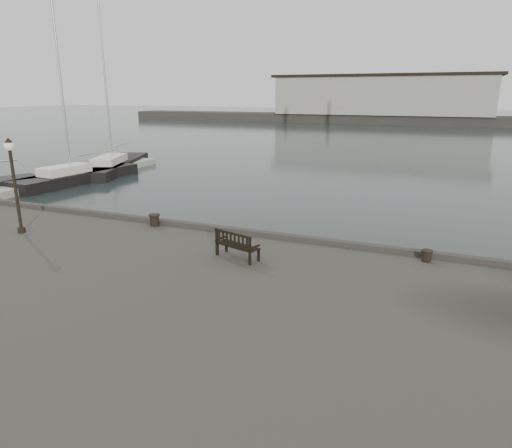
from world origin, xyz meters
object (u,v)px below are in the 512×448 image
(bench, at_px, (237,250))
(bollard_right, at_px, (427,256))
(lamp_post, at_px, (13,173))
(yacht_b, at_px, (115,167))
(bollard_left, at_px, (154,220))
(yacht_c, at_px, (77,179))

(bench, distance_m, bollard_right, 5.82)
(lamp_post, bearing_deg, yacht_b, 121.58)
(bollard_left, distance_m, yacht_c, 19.87)
(bollard_left, xyz_separation_m, lamp_post, (-4.03, -2.66, 2.00))
(yacht_c, bearing_deg, yacht_b, 106.31)
(lamp_post, distance_m, yacht_b, 24.45)
(bench, distance_m, bollard_left, 4.96)
(bench, distance_m, yacht_b, 29.20)
(yacht_b, height_order, yacht_c, yacht_b)
(bollard_left, bearing_deg, yacht_b, 132.92)
(bollard_left, relative_size, lamp_post, 0.13)
(bollard_left, bearing_deg, lamp_post, -146.57)
(bench, relative_size, yacht_b, 0.10)
(yacht_c, bearing_deg, bollard_left, -32.76)
(bollard_left, distance_m, yacht_b, 24.56)
(bench, distance_m, lamp_post, 8.77)
(lamp_post, height_order, yacht_b, yacht_b)
(bollard_right, bearing_deg, bollard_left, 179.47)
(bench, height_order, yacht_b, yacht_b)
(bollard_right, relative_size, yacht_c, 0.03)
(bollard_right, xyz_separation_m, lamp_post, (-14.01, -2.56, 2.05))
(bench, bearing_deg, bollard_left, 172.71)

